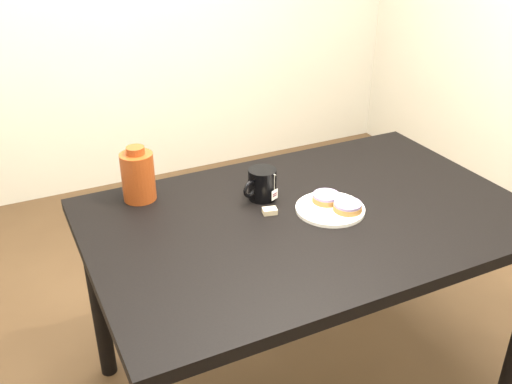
% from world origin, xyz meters
% --- Properties ---
extents(ground_plane, '(4.00, 4.00, 0.00)m').
position_xyz_m(ground_plane, '(0.00, 0.00, 0.00)').
color(ground_plane, brown).
extents(table, '(1.40, 0.90, 0.75)m').
position_xyz_m(table, '(0.00, 0.00, 0.67)').
color(table, black).
rests_on(table, ground_plane).
extents(plate, '(0.22, 0.22, 0.02)m').
position_xyz_m(plate, '(0.07, -0.01, 0.76)').
color(plate, white).
rests_on(plate, table).
extents(bagel_back, '(0.11, 0.11, 0.03)m').
position_xyz_m(bagel_back, '(0.08, 0.03, 0.78)').
color(bagel_back, brown).
rests_on(bagel_back, plate).
extents(bagel_front, '(0.11, 0.11, 0.03)m').
position_xyz_m(bagel_front, '(0.11, -0.05, 0.78)').
color(bagel_front, brown).
rests_on(bagel_front, plate).
extents(mug, '(0.15, 0.13, 0.11)m').
position_xyz_m(mug, '(-0.09, 0.16, 0.80)').
color(mug, black).
rests_on(mug, table).
extents(teabag_pouch, '(0.05, 0.04, 0.02)m').
position_xyz_m(teabag_pouch, '(-0.11, 0.06, 0.76)').
color(teabag_pouch, '#C6B793').
rests_on(teabag_pouch, table).
extents(bagel_package, '(0.12, 0.12, 0.19)m').
position_xyz_m(bagel_package, '(-0.46, 0.34, 0.84)').
color(bagel_package, '#64230D').
rests_on(bagel_package, table).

